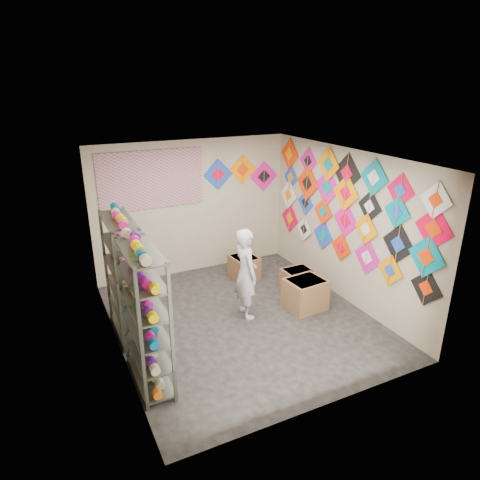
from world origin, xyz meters
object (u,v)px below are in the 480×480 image
shelf_rack_front (145,318)px  shelf_rack_back (124,278)px  carton_c (244,267)px  shopkeeper (246,273)px  carton_a (305,294)px  carton_b (297,281)px

shelf_rack_front → shelf_rack_back: bearing=90.0°
shelf_rack_front → carton_c: 3.46m
shelf_rack_front → shopkeeper: shelf_rack_front is taller
shopkeeper → shelf_rack_back: bearing=81.9°
carton_a → carton_b: 0.63m
shelf_rack_front → shopkeeper: (1.89, 0.96, -0.17)m
shelf_rack_front → carton_a: 3.09m
carton_b → carton_a: bearing=-110.8°
shelf_rack_back → carton_a: (2.93, -0.59, -0.68)m
shelf_rack_back → carton_a: shelf_rack_back is taller
carton_a → shelf_rack_front: bearing=-171.3°
shelf_rack_front → carton_a: shelf_rack_front is taller
shelf_rack_front → carton_a: (2.93, 0.71, -0.68)m
shelf_rack_front → shopkeeper: size_ratio=1.23×
shelf_rack_front → carton_b: size_ratio=3.49×
shopkeeper → carton_b: (1.26, 0.34, -0.55)m
shelf_rack_back → shopkeeper: size_ratio=1.23×
shelf_rack_back → carton_a: 3.06m
shelf_rack_front → shopkeeper: 2.13m
carton_c → shelf_rack_back: bearing=-164.5°
shelf_rack_back → carton_c: size_ratio=3.58×
shopkeeper → carton_c: bearing=-23.4°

